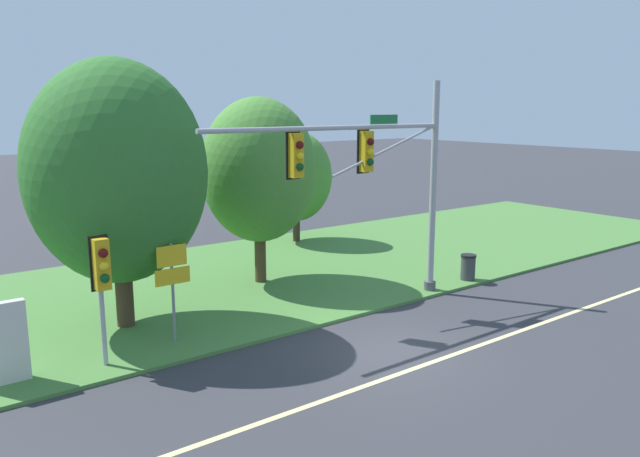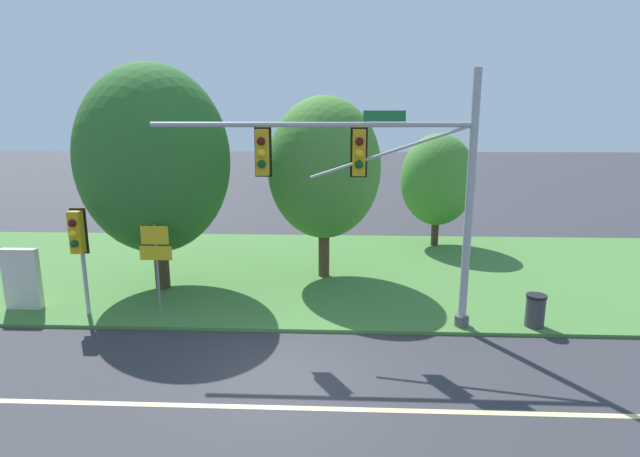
{
  "view_description": "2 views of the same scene",
  "coord_description": "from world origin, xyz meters",
  "px_view_note": "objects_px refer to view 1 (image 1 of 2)",
  "views": [
    {
      "loc": [
        -10.76,
        -11.17,
        6.29
      ],
      "look_at": [
        0.53,
        3.69,
        2.63
      ],
      "focal_mm": 35.0,
      "sensor_mm": 36.0,
      "label": 1
    },
    {
      "loc": [
        1.29,
        -10.41,
        5.85
      ],
      "look_at": [
        0.65,
        4.28,
        2.59
      ],
      "focal_mm": 28.0,
      "sensor_mm": 36.0,
      "label": 2
    }
  ],
  "objects_px": {
    "pedestrian_signal_near_kerb": "(102,273)",
    "tree_nearest_road": "(117,173)",
    "info_kiosk": "(1,344)",
    "trash_bin": "(468,267)",
    "tree_behind_signpost": "(296,176)",
    "tree_left_of_mast": "(259,170)",
    "traffic_signal_mast": "(380,170)",
    "route_sign_post": "(172,276)"
  },
  "relations": [
    {
      "from": "tree_left_of_mast",
      "to": "tree_behind_signpost",
      "type": "bearing_deg",
      "value": 44.15
    },
    {
      "from": "pedestrian_signal_near_kerb",
      "to": "trash_bin",
      "type": "distance_m",
      "value": 13.19
    },
    {
      "from": "trash_bin",
      "to": "route_sign_post",
      "type": "bearing_deg",
      "value": 175.91
    },
    {
      "from": "trash_bin",
      "to": "pedestrian_signal_near_kerb",
      "type": "bearing_deg",
      "value": 179.18
    },
    {
      "from": "tree_left_of_mast",
      "to": "trash_bin",
      "type": "xyz_separation_m",
      "value": [
        6.11,
        -4.38,
        -3.53
      ]
    },
    {
      "from": "pedestrian_signal_near_kerb",
      "to": "tree_left_of_mast",
      "type": "height_order",
      "value": "tree_left_of_mast"
    },
    {
      "from": "pedestrian_signal_near_kerb",
      "to": "tree_nearest_road",
      "type": "relative_size",
      "value": 0.43
    },
    {
      "from": "route_sign_post",
      "to": "tree_behind_signpost",
      "type": "height_order",
      "value": "tree_behind_signpost"
    },
    {
      "from": "pedestrian_signal_near_kerb",
      "to": "info_kiosk",
      "type": "relative_size",
      "value": 1.7
    },
    {
      "from": "pedestrian_signal_near_kerb",
      "to": "info_kiosk",
      "type": "height_order",
      "value": "pedestrian_signal_near_kerb"
    },
    {
      "from": "pedestrian_signal_near_kerb",
      "to": "trash_bin",
      "type": "bearing_deg",
      "value": -0.82
    },
    {
      "from": "tree_behind_signpost",
      "to": "pedestrian_signal_near_kerb",
      "type": "bearing_deg",
      "value": -142.89
    },
    {
      "from": "tree_behind_signpost",
      "to": "trash_bin",
      "type": "relative_size",
      "value": 5.5
    },
    {
      "from": "pedestrian_signal_near_kerb",
      "to": "route_sign_post",
      "type": "xyz_separation_m",
      "value": [
        2.02,
        0.6,
        -0.56
      ]
    },
    {
      "from": "tree_nearest_road",
      "to": "tree_behind_signpost",
      "type": "xyz_separation_m",
      "value": [
        10.49,
        6.4,
        -1.37
      ]
    },
    {
      "from": "pedestrian_signal_near_kerb",
      "to": "info_kiosk",
      "type": "xyz_separation_m",
      "value": [
        -2.17,
        0.51,
        -1.41
      ]
    },
    {
      "from": "tree_left_of_mast",
      "to": "trash_bin",
      "type": "distance_m",
      "value": 8.3
    },
    {
      "from": "tree_nearest_road",
      "to": "info_kiosk",
      "type": "height_order",
      "value": "tree_nearest_road"
    },
    {
      "from": "tree_left_of_mast",
      "to": "tree_behind_signpost",
      "type": "height_order",
      "value": "tree_left_of_mast"
    },
    {
      "from": "tree_behind_signpost",
      "to": "info_kiosk",
      "type": "relative_size",
      "value": 2.69
    },
    {
      "from": "traffic_signal_mast",
      "to": "tree_nearest_road",
      "type": "relative_size",
      "value": 1.17
    },
    {
      "from": "tree_nearest_road",
      "to": "tree_behind_signpost",
      "type": "distance_m",
      "value": 12.36
    },
    {
      "from": "info_kiosk",
      "to": "trash_bin",
      "type": "distance_m",
      "value": 15.25
    },
    {
      "from": "traffic_signal_mast",
      "to": "tree_left_of_mast",
      "type": "relative_size",
      "value": 1.34
    },
    {
      "from": "route_sign_post",
      "to": "tree_nearest_road",
      "type": "relative_size",
      "value": 0.36
    },
    {
      "from": "pedestrian_signal_near_kerb",
      "to": "trash_bin",
      "type": "height_order",
      "value": "pedestrian_signal_near_kerb"
    },
    {
      "from": "traffic_signal_mast",
      "to": "route_sign_post",
      "type": "bearing_deg",
      "value": 172.73
    },
    {
      "from": "route_sign_post",
      "to": "tree_left_of_mast",
      "type": "height_order",
      "value": "tree_left_of_mast"
    },
    {
      "from": "tree_nearest_road",
      "to": "info_kiosk",
      "type": "bearing_deg",
      "value": -149.71
    },
    {
      "from": "pedestrian_signal_near_kerb",
      "to": "tree_nearest_road",
      "type": "xyz_separation_m",
      "value": [
        1.41,
        2.61,
        2.05
      ]
    },
    {
      "from": "traffic_signal_mast",
      "to": "pedestrian_signal_near_kerb",
      "type": "distance_m",
      "value": 8.8
    },
    {
      "from": "pedestrian_signal_near_kerb",
      "to": "tree_nearest_road",
      "type": "bearing_deg",
      "value": 61.6
    },
    {
      "from": "traffic_signal_mast",
      "to": "tree_behind_signpost",
      "type": "xyz_separation_m",
      "value": [
        3.31,
        9.24,
        -1.24
      ]
    },
    {
      "from": "info_kiosk",
      "to": "pedestrian_signal_near_kerb",
      "type": "bearing_deg",
      "value": -13.28
    },
    {
      "from": "route_sign_post",
      "to": "tree_left_of_mast",
      "type": "distance_m",
      "value": 6.48
    },
    {
      "from": "pedestrian_signal_near_kerb",
      "to": "tree_behind_signpost",
      "type": "bearing_deg",
      "value": 37.11
    },
    {
      "from": "tree_left_of_mast",
      "to": "trash_bin",
      "type": "height_order",
      "value": "tree_left_of_mast"
    },
    {
      "from": "tree_behind_signpost",
      "to": "info_kiosk",
      "type": "distance_m",
      "value": 16.57
    },
    {
      "from": "traffic_signal_mast",
      "to": "tree_left_of_mast",
      "type": "distance_m",
      "value": 4.73
    },
    {
      "from": "info_kiosk",
      "to": "trash_bin",
      "type": "xyz_separation_m",
      "value": [
        15.23,
        -0.7,
        -0.47
      ]
    },
    {
      "from": "route_sign_post",
      "to": "trash_bin",
      "type": "relative_size",
      "value": 2.88
    },
    {
      "from": "pedestrian_signal_near_kerb",
      "to": "route_sign_post",
      "type": "distance_m",
      "value": 2.18
    }
  ]
}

